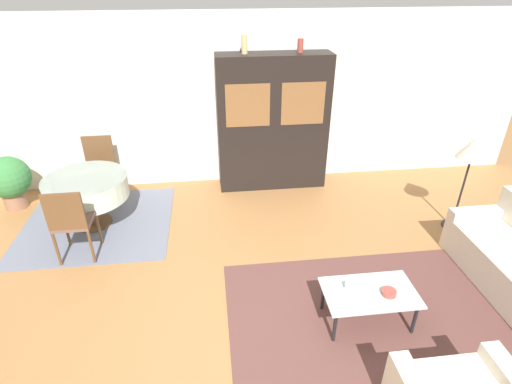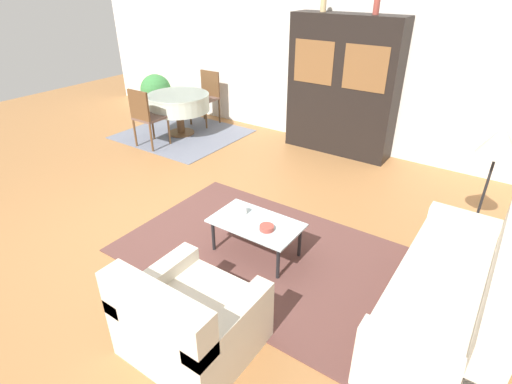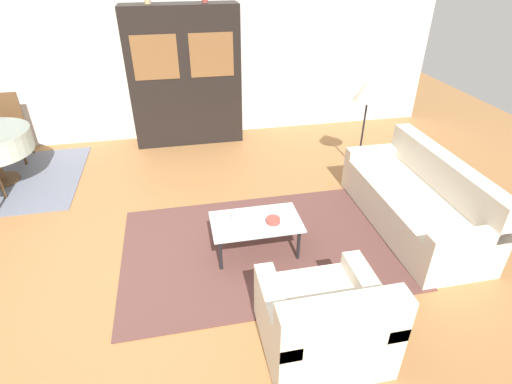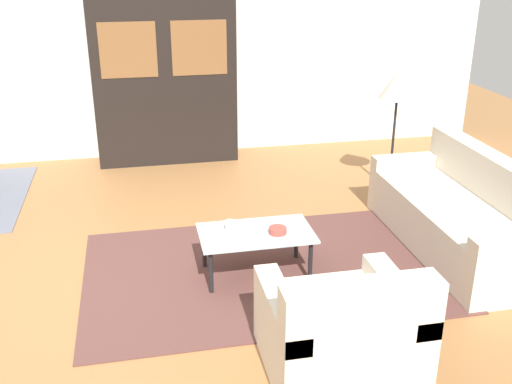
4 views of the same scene
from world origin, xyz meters
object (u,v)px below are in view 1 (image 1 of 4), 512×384
coffee_table (369,295)px  bowl (389,292)px  vase_tall (244,44)px  vase_short (300,46)px  dining_table (87,188)px  potted_plant (9,180)px  dining_chair_far (99,165)px  cup (349,286)px  display_cabinet (273,123)px  dining_chair_near (71,220)px  floor_lamp (473,152)px

coffee_table → bowl: bowl is taller
vase_tall → vase_short: bearing=0.0°
dining_table → potted_plant: bearing=153.6°
dining_chair_far → cup: (3.01, -2.90, -0.14)m
display_cabinet → dining_table: (-2.71, -0.93, -0.48)m
coffee_table → display_cabinet: display_cabinet is taller
coffee_table → vase_tall: (-0.93, 3.13, 1.91)m
dining_chair_near → cup: (3.01, -1.35, -0.14)m
cup → potted_plant: potted_plant is taller
coffee_table → dining_chair_far: bearing=137.2°
vase_short → potted_plant: bearing=-176.2°
bowl → potted_plant: (-4.67, 2.89, 0.05)m
dining_table → cup: 3.69m
display_cabinet → vase_tall: vase_tall is taller
dining_chair_near → floor_lamp: floor_lamp is taller
dining_table → bowl: bearing=-33.7°
cup → dining_table: bearing=144.7°
coffee_table → dining_chair_near: 3.52m
dining_chair_far → vase_tall: 2.84m
dining_chair_far → potted_plant: 1.30m
display_cabinet → dining_chair_near: 3.24m
coffee_table → potted_plant: (-4.50, 2.84, 0.12)m
display_cabinet → dining_chair_far: bearing=-176.7°
bowl → dining_chair_near: bearing=156.4°
potted_plant → bowl: bearing=-31.8°
coffee_table → vase_short: size_ratio=4.82×
dining_chair_near → dining_chair_far: 1.55m
vase_short → cup: bearing=-91.6°
floor_lamp → vase_short: vase_short is taller
display_cabinet → cup: (0.30, -3.06, -0.63)m
display_cabinet → dining_table: bearing=-161.1°
coffee_table → display_cabinet: size_ratio=0.44×
dining_chair_far → vase_short: (3.09, 0.16, 1.65)m
coffee_table → bowl: size_ratio=6.35×
dining_chair_far → dining_table: bearing=90.0°
dining_chair_near → floor_lamp: size_ratio=0.73×
cup → potted_plant: size_ratio=0.11×
coffee_table → dining_chair_far: size_ratio=0.94×
display_cabinet → dining_chair_near: display_cabinet is taller
cup → floor_lamp: bearing=35.5°
floor_lamp → vase_tall: (-2.79, 1.59, 1.11)m
dining_table → dining_chair_far: 0.77m
dining_chair_near → dining_chair_far: (0.00, 1.55, 0.00)m
dining_table → bowl: (3.38, -2.25, -0.17)m
cup → bowl: (0.37, -0.12, -0.02)m
cup → vase_short: vase_short is taller
coffee_table → potted_plant: size_ratio=1.13×
dining_chair_far → floor_lamp: (5.06, -1.44, 0.57)m
cup → vase_short: (0.08, 3.06, 1.79)m
vase_tall → potted_plant: (-3.57, -0.29, -1.80)m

